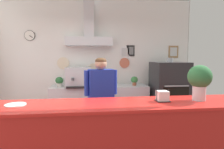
# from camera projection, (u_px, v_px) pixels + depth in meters

# --- Properties ---
(back_wall_assembly) EXTENTS (4.87, 2.55, 3.01)m
(back_wall_assembly) POSITION_uv_depth(u_px,v_px,m) (94.00, 55.00, 4.65)
(back_wall_assembly) COLOR #9E9E99
(back_wall_assembly) RESTS_ON ground_plane
(back_prep_counter) EXTENTS (2.22, 0.58, 0.90)m
(back_prep_counter) POSITION_uv_depth(u_px,v_px,m) (100.00, 105.00, 4.53)
(back_prep_counter) COLOR silver
(back_prep_counter) RESTS_ON ground_plane
(pizza_oven) EXTENTS (0.74, 0.75, 1.56)m
(pizza_oven) POSITION_uv_depth(u_px,v_px,m) (169.00, 94.00, 4.40)
(pizza_oven) COLOR #232326
(pizza_oven) RESTS_ON ground_plane
(shop_worker) EXTENTS (0.57, 0.29, 1.56)m
(shop_worker) POSITION_uv_depth(u_px,v_px,m) (101.00, 99.00, 3.33)
(shop_worker) COLOR #232328
(shop_worker) RESTS_ON ground_plane
(espresso_machine) EXTENTS (0.57, 0.57, 0.44)m
(espresso_machine) POSITION_uv_depth(u_px,v_px,m) (79.00, 77.00, 4.39)
(espresso_machine) COLOR silver
(espresso_machine) RESTS_ON back_prep_counter
(potted_basil) EXTENTS (0.22, 0.22, 0.26)m
(potted_basil) POSITION_uv_depth(u_px,v_px,m) (107.00, 79.00, 4.53)
(potted_basil) COLOR beige
(potted_basil) RESTS_ON back_prep_counter
(potted_thyme) EXTENTS (0.18, 0.18, 0.22)m
(potted_thyme) POSITION_uv_depth(u_px,v_px,m) (59.00, 81.00, 4.35)
(potted_thyme) COLOR beige
(potted_thyme) RESTS_ON back_prep_counter
(potted_sage) EXTENTS (0.17, 0.17, 0.21)m
(potted_sage) POSITION_uv_depth(u_px,v_px,m) (134.00, 80.00, 4.54)
(potted_sage) COLOR #9E563D
(potted_sage) RESTS_ON back_prep_counter
(potted_oregano) EXTENTS (0.22, 0.22, 0.24)m
(potted_oregano) POSITION_uv_depth(u_px,v_px,m) (94.00, 80.00, 4.46)
(potted_oregano) COLOR #9E563D
(potted_oregano) RESTS_ON back_prep_counter
(condiment_plate) EXTENTS (0.22, 0.22, 0.01)m
(condiment_plate) POSITION_uv_depth(u_px,v_px,m) (15.00, 105.00, 2.05)
(condiment_plate) COLOR white
(condiment_plate) RESTS_ON service_counter
(basil_vase) EXTENTS (0.27, 0.27, 0.42)m
(basil_vase) POSITION_uv_depth(u_px,v_px,m) (200.00, 80.00, 2.27)
(basil_vase) COLOR silver
(basil_vase) RESTS_ON service_counter
(napkin_holder) EXTENTS (0.15, 0.14, 0.14)m
(napkin_holder) POSITION_uv_depth(u_px,v_px,m) (162.00, 96.00, 2.24)
(napkin_holder) COLOR #262628
(napkin_holder) RESTS_ON service_counter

